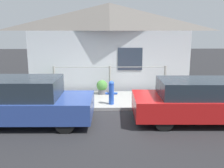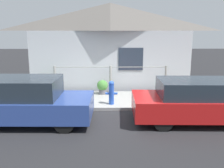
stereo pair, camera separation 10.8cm
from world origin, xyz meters
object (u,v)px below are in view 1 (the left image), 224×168
(potted_plant_corner, at_px, (167,87))
(potted_plant_by_fence, at_px, (44,86))
(car_left, at_px, (29,101))
(potted_plant_near_hydrant, at_px, (102,87))
(fire_hydrant, at_px, (111,92))
(car_right, at_px, (201,101))

(potted_plant_corner, bearing_deg, potted_plant_by_fence, 178.96)
(car_left, height_order, potted_plant_by_fence, car_left)
(potted_plant_by_fence, relative_size, potted_plant_corner, 1.29)
(potted_plant_near_hydrant, bearing_deg, fire_hydrant, -76.53)
(car_left, height_order, fire_hydrant, car_left)
(potted_plant_near_hydrant, bearing_deg, car_right, -44.78)
(car_left, distance_m, potted_plant_near_hydrant, 3.73)
(car_left, height_order, potted_plant_corner, car_left)
(car_left, distance_m, potted_plant_corner, 5.76)
(car_left, bearing_deg, fire_hydrant, 32.81)
(fire_hydrant, distance_m, potted_plant_corner, 2.82)
(car_left, distance_m, car_right, 5.21)
(fire_hydrant, bearing_deg, potted_plant_corner, 30.88)
(potted_plant_near_hydrant, relative_size, potted_plant_by_fence, 0.92)
(car_left, xyz_separation_m, car_right, (5.21, 0.00, -0.03))
(potted_plant_near_hydrant, xyz_separation_m, potted_plant_by_fence, (-2.46, 0.04, 0.05))
(car_left, xyz_separation_m, potted_plant_by_fence, (-0.31, 3.08, -0.20))
(car_right, distance_m, potted_plant_near_hydrant, 4.33)
(car_left, xyz_separation_m, potted_plant_near_hydrant, (2.14, 3.04, -0.25))
(car_left, height_order, car_right, car_left)
(car_left, distance_m, fire_hydrant, 2.94)
(potted_plant_near_hydrant, distance_m, potted_plant_by_fence, 2.46)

